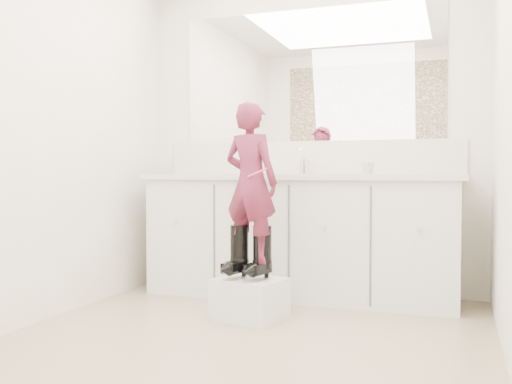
% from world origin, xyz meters
% --- Properties ---
extents(floor, '(3.00, 3.00, 0.00)m').
position_xyz_m(floor, '(0.00, 0.00, 0.00)').
color(floor, '#8B715B').
rests_on(floor, ground).
extents(wall_back, '(2.60, 0.00, 2.60)m').
position_xyz_m(wall_back, '(0.00, 1.50, 1.20)').
color(wall_back, beige).
rests_on(wall_back, floor).
extents(wall_front, '(2.60, 0.00, 2.60)m').
position_xyz_m(wall_front, '(0.00, -1.50, 1.20)').
color(wall_front, beige).
rests_on(wall_front, floor).
extents(wall_left, '(0.00, 3.00, 3.00)m').
position_xyz_m(wall_left, '(-1.30, 0.00, 1.20)').
color(wall_left, beige).
rests_on(wall_left, floor).
extents(vanity_cabinet, '(2.20, 0.55, 0.85)m').
position_xyz_m(vanity_cabinet, '(0.00, 1.23, 0.42)').
color(vanity_cabinet, silver).
rests_on(vanity_cabinet, floor).
extents(countertop, '(2.28, 0.58, 0.04)m').
position_xyz_m(countertop, '(0.00, 1.21, 0.87)').
color(countertop, beige).
rests_on(countertop, vanity_cabinet).
extents(backsplash, '(2.28, 0.03, 0.25)m').
position_xyz_m(backsplash, '(0.00, 1.49, 1.02)').
color(backsplash, beige).
rests_on(backsplash, countertop).
extents(mirror, '(2.00, 0.02, 1.00)m').
position_xyz_m(mirror, '(0.00, 1.49, 1.64)').
color(mirror, white).
rests_on(mirror, wall_back).
extents(faucet, '(0.08, 0.08, 0.10)m').
position_xyz_m(faucet, '(0.00, 1.38, 0.94)').
color(faucet, silver).
rests_on(faucet, countertop).
extents(cup, '(0.12, 0.12, 0.08)m').
position_xyz_m(cup, '(0.49, 1.19, 0.93)').
color(cup, '#BEAF98').
rests_on(cup, countertop).
extents(soap_bottle, '(0.10, 0.10, 0.20)m').
position_xyz_m(soap_bottle, '(-0.41, 1.28, 0.99)').
color(soap_bottle, silver).
rests_on(soap_bottle, countertop).
extents(step_stool, '(0.46, 0.41, 0.25)m').
position_xyz_m(step_stool, '(-0.12, 0.50, 0.13)').
color(step_stool, silver).
rests_on(step_stool, floor).
extents(boot_left, '(0.17, 0.24, 0.33)m').
position_xyz_m(boot_left, '(-0.20, 0.52, 0.41)').
color(boot_left, black).
rests_on(boot_left, step_stool).
extents(boot_right, '(0.17, 0.24, 0.33)m').
position_xyz_m(boot_right, '(-0.05, 0.52, 0.41)').
color(boot_right, black).
rests_on(boot_right, step_stool).
extents(toddler, '(0.40, 0.31, 0.98)m').
position_xyz_m(toddler, '(-0.12, 0.52, 0.84)').
color(toddler, '#AD355E').
rests_on(toddler, step_stool).
extents(toothbrush, '(0.13, 0.04, 0.06)m').
position_xyz_m(toothbrush, '(-0.05, 0.44, 0.90)').
color(toothbrush, '#D6537D').
rests_on(toothbrush, toddler).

